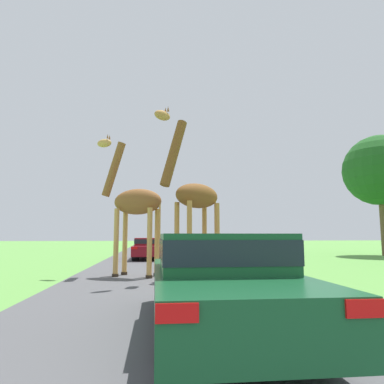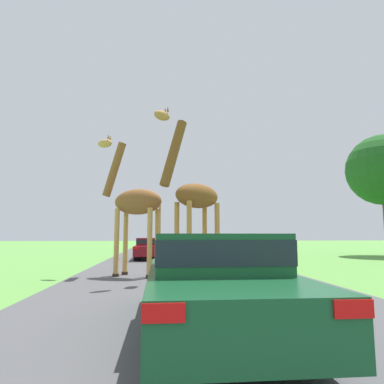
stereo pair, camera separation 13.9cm
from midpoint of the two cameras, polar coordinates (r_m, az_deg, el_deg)
road at (r=29.26m, az=-3.48°, el=-9.80°), size 7.65×120.00×0.00m
giraffe_near_road at (r=10.88m, az=0.58°, el=-0.66°), size 2.36×1.86×5.27m
giraffe_companion at (r=11.77m, az=-9.24°, el=-2.01°), size 2.48×1.45×4.93m
car_lead_maroon at (r=5.19m, az=4.40°, el=-14.13°), size 1.87×4.74×1.38m
car_queue_right at (r=15.21m, az=4.69°, el=-9.42°), size 1.74×4.07×1.39m
car_queue_left at (r=19.91m, az=-6.49°, el=-9.17°), size 1.85×4.33×1.18m
car_far_ahead at (r=23.93m, az=3.90°, el=-8.68°), size 1.80×4.40×1.33m
tree_left_edge at (r=26.43m, az=29.40°, el=3.21°), size 4.76×4.76×8.09m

